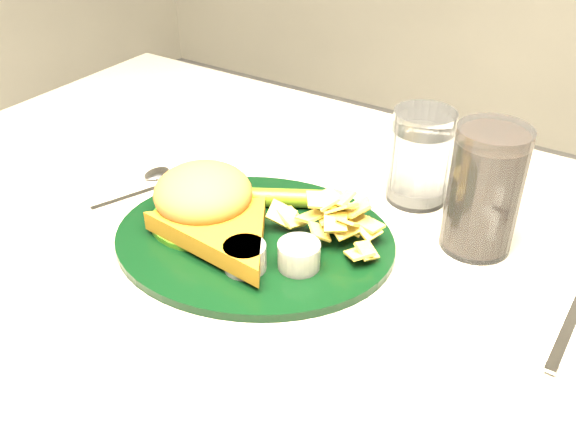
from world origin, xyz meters
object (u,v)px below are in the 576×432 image
at_px(dinner_plate, 253,216).
at_px(water_glass, 420,157).
at_px(cola_glass, 484,190).
at_px(fork_napkin, 568,327).

xyz_separation_m(dinner_plate, water_glass, (0.11, 0.19, 0.02)).
bearing_deg(dinner_plate, cola_glass, 12.58).
distance_m(dinner_plate, cola_glass, 0.25).
relative_size(dinner_plate, cola_glass, 2.20).
distance_m(water_glass, fork_napkin, 0.27).
bearing_deg(cola_glass, dinner_plate, -147.79).
bearing_deg(dinner_plate, fork_napkin, -11.95).
height_order(water_glass, cola_glass, cola_glass).
distance_m(dinner_plate, water_glass, 0.22).
relative_size(dinner_plate, water_glass, 2.70).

